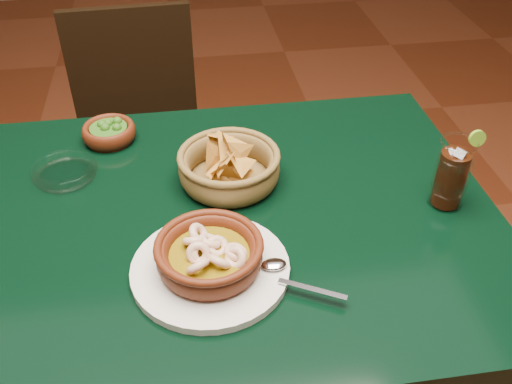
{
  "coord_description": "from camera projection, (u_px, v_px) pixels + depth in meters",
  "views": [
    {
      "loc": [
        0.02,
        -0.82,
        1.44
      ],
      "look_at": [
        0.14,
        -0.02,
        0.81
      ],
      "focal_mm": 40.0,
      "sensor_mm": 36.0,
      "label": 1
    }
  ],
  "objects": [
    {
      "name": "chip_basket",
      "position": [
        229.0,
        167.0,
        1.13
      ],
      "size": [
        0.24,
        0.24,
        0.15
      ],
      "color": "brown",
      "rests_on": "dining_table"
    },
    {
      "name": "guacamole_ramekin",
      "position": [
        109.0,
        132.0,
        1.26
      ],
      "size": [
        0.14,
        0.14,
        0.05
      ],
      "color": "#491A0B",
      "rests_on": "dining_table"
    },
    {
      "name": "dining_chair",
      "position": [
        141.0,
        143.0,
        1.77
      ],
      "size": [
        0.42,
        0.42,
        0.86
      ],
      "color": "black",
      "rests_on": "ground"
    },
    {
      "name": "shrimp_plate",
      "position": [
        210.0,
        258.0,
        0.93
      ],
      "size": [
        0.34,
        0.27,
        0.08
      ],
      "color": "silver",
      "rests_on": "dining_table"
    },
    {
      "name": "glass_ashtray",
      "position": [
        65.0,
        171.0,
        1.15
      ],
      "size": [
        0.14,
        0.14,
        0.03
      ],
      "color": "white",
      "rests_on": "dining_table"
    },
    {
      "name": "cola_drink",
      "position": [
        452.0,
        174.0,
        1.06
      ],
      "size": [
        0.14,
        0.14,
        0.16
      ],
      "color": "white",
      "rests_on": "dining_table"
    },
    {
      "name": "dining_table",
      "position": [
        184.0,
        256.0,
        1.12
      ],
      "size": [
        1.2,
        0.8,
        0.75
      ],
      "color": "black",
      "rests_on": "ground"
    }
  ]
}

